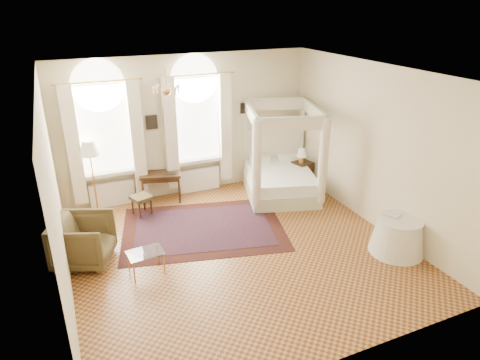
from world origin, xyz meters
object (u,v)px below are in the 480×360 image
object	(u,v)px
coffee_table	(145,254)
nightstand	(302,174)
canopy_bed	(280,175)
floor_lamp	(90,152)
writing_desk	(161,177)
stool	(141,199)
side_table	(398,236)
armchair	(83,241)

from	to	relation	value
coffee_table	nightstand	bearing A→B (deg)	26.30
canopy_bed	floor_lamp	distance (m)	4.36
writing_desk	stool	size ratio (longest dim) A/B	2.04
coffee_table	floor_lamp	world-z (taller)	floor_lamp
writing_desk	coffee_table	bearing A→B (deg)	-109.38
nightstand	writing_desk	xyz separation A→B (m)	(-3.50, 0.53, 0.28)
side_table	coffee_table	bearing A→B (deg)	164.82
writing_desk	stool	world-z (taller)	writing_desk
nightstand	side_table	world-z (taller)	side_table
floor_lamp	stool	bearing A→B (deg)	-30.04
armchair	side_table	size ratio (longest dim) A/B	0.96
nightstand	canopy_bed	bearing A→B (deg)	-161.53
stool	armchair	world-z (taller)	armchair
canopy_bed	armchair	world-z (taller)	canopy_bed
canopy_bed	stool	world-z (taller)	canopy_bed
side_table	writing_desk	bearing A→B (deg)	131.61
nightstand	stool	distance (m)	4.08
nightstand	stool	size ratio (longest dim) A/B	1.25
stool	floor_lamp	distance (m)	1.47
stool	side_table	size ratio (longest dim) A/B	0.50
canopy_bed	nightstand	distance (m)	0.84
armchair	floor_lamp	xyz separation A→B (m)	(0.43, 1.96, 0.98)
nightstand	writing_desk	bearing A→B (deg)	171.46
floor_lamp	nightstand	bearing A→B (deg)	-6.04
writing_desk	side_table	world-z (taller)	writing_desk
nightstand	side_table	xyz separation A→B (m)	(0.00, -3.42, 0.02)
nightstand	coffee_table	distance (m)	4.98
coffee_table	stool	bearing A→B (deg)	80.18
armchair	coffee_table	size ratio (longest dim) A/B	1.51
canopy_bed	armchair	bearing A→B (deg)	-165.76
canopy_bed	floor_lamp	world-z (taller)	canopy_bed
nightstand	floor_lamp	xyz separation A→B (m)	(-4.97, 0.53, 1.11)
armchair	side_table	distance (m)	5.75
floor_lamp	side_table	world-z (taller)	floor_lamp
armchair	canopy_bed	bearing A→B (deg)	-53.30
nightstand	stool	world-z (taller)	nightstand
armchair	floor_lamp	size ratio (longest dim) A/B	0.58
armchair	floor_lamp	distance (m)	2.23
canopy_bed	writing_desk	distance (m)	2.84
canopy_bed	armchair	size ratio (longest dim) A/B	2.43
nightstand	stool	xyz separation A→B (m)	(-4.08, 0.01, 0.06)
nightstand	stool	bearing A→B (deg)	179.85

